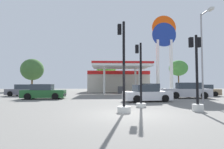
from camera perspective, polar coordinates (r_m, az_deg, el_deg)
ground_plane at (r=9.27m, az=5.92°, el=-12.48°), size 90.00×90.00×0.00m
gas_station at (r=33.57m, az=1.95°, el=-1.71°), size 11.18×12.37×4.73m
station_pole_sign at (r=32.89m, az=16.36°, el=9.70°), size 4.21×0.56×13.49m
car_0 at (r=25.31m, az=26.96°, el=-4.65°), size 4.22×2.50×1.42m
car_1 at (r=24.09m, az=12.55°, el=-4.86°), size 4.33×2.00×1.54m
car_2 at (r=25.20m, az=-26.39°, el=-4.65°), size 4.08×1.98×1.43m
car_3 at (r=20.74m, az=22.84°, el=-4.90°), size 4.79×2.51×1.65m
car_4 at (r=15.71m, az=11.09°, el=-6.11°), size 4.25×2.35×1.44m
car_5 at (r=19.33m, az=-21.00°, el=-5.30°), size 4.25×2.08×1.49m
traffic_signal_0 at (r=9.65m, az=3.66°, el=-3.40°), size 0.71×0.71×4.94m
traffic_signal_1 at (r=11.16m, az=25.47°, el=-2.02°), size 0.65×0.66×4.31m
traffic_signal_2 at (r=11.97m, az=9.06°, el=-3.21°), size 0.65×0.68×4.27m
tree_0 at (r=40.82m, az=-24.15°, el=1.45°), size 4.61×4.61×6.71m
tree_1 at (r=40.40m, az=-1.87°, el=1.06°), size 4.38×4.38×6.58m
tree_2 at (r=43.10m, az=20.47°, el=1.92°), size 4.11×4.11×6.82m
corner_streetlamp at (r=14.50m, az=27.22°, el=7.32°), size 0.24×1.48×6.68m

